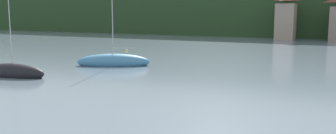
{
  "coord_description": "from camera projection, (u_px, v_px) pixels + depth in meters",
  "views": [
    {
      "loc": [
        12.45,
        16.83,
        5.98
      ],
      "look_at": [
        0.0,
        42.26,
        1.79
      ],
      "focal_mm": 38.82,
      "sensor_mm": 36.0,
      "label": 1
    }
  ],
  "objects": [
    {
      "name": "shore_building_west",
      "position": [
        286.0,
        18.0,
        82.2
      ],
      "size": [
        4.24,
        6.23,
        10.15
      ],
      "color": "gray",
      "rests_on": "ground_plane"
    },
    {
      "name": "sailboat_far_1",
      "position": [
        113.0,
        62.0,
        41.88
      ],
      "size": [
        8.43,
        5.79,
        10.25
      ],
      "rotation": [
        0.0,
        0.0,
        3.62
      ],
      "color": "teal",
      "rests_on": "ground_plane"
    },
    {
      "name": "sailboat_mid_3",
      "position": [
        13.0,
        72.0,
        34.63
      ],
      "size": [
        7.13,
        2.87,
        10.45
      ],
      "rotation": [
        0.0,
        0.0,
        0.15
      ],
      "color": "black",
      "rests_on": "ground_plane"
    },
    {
      "name": "mooring_buoy_near",
      "position": [
        127.0,
        51.0,
        58.13
      ],
      "size": [
        0.43,
        0.43,
        0.43
      ],
      "primitive_type": "sphere",
      "color": "yellow",
      "rests_on": "ground_plane"
    },
    {
      "name": "wooded_hillside",
      "position": [
        244.0,
        12.0,
        123.73
      ],
      "size": [
        352.0,
        57.46,
        28.67
      ],
      "color": "#264223",
      "rests_on": "ground_plane"
    }
  ]
}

